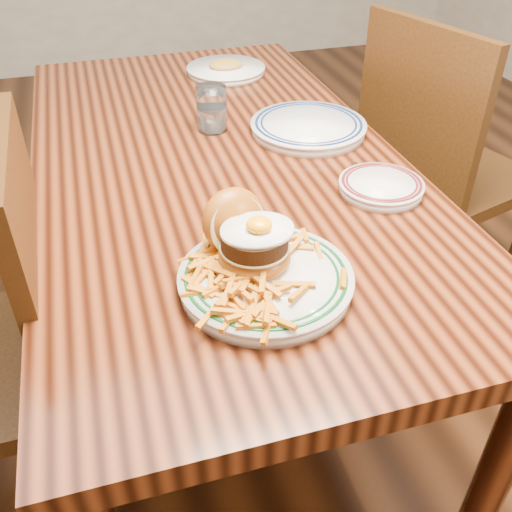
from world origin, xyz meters
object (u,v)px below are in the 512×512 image
object	(u,v)px
table	(217,187)
main_plate	(260,264)
chair_right	(436,166)
side_plate	(381,186)

from	to	relation	value
table	main_plate	world-z (taller)	main_plate
table	chair_right	distance (m)	0.78
chair_right	side_plate	xyz separation A→B (m)	(-0.45, -0.44, 0.25)
table	side_plate	distance (m)	0.42
chair_right	side_plate	size ratio (longest dim) A/B	5.08
chair_right	main_plate	xyz separation A→B (m)	(-0.78, -0.66, 0.27)
main_plate	table	bearing A→B (deg)	70.69
main_plate	side_plate	bearing A→B (deg)	17.95
table	chair_right	xyz separation A→B (m)	(0.75, 0.17, -0.14)
table	chair_right	world-z (taller)	chair_right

